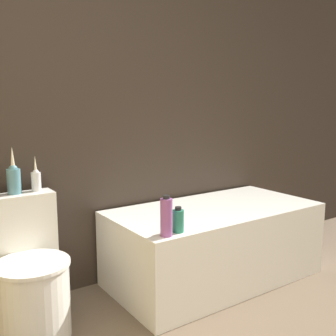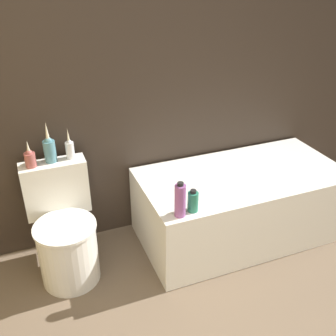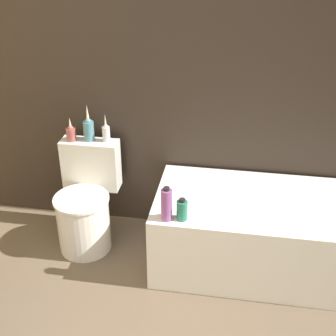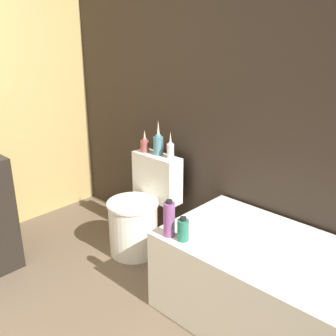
% 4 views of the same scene
% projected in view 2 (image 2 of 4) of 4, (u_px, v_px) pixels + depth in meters
% --- Properties ---
extents(wall_back_tiled, '(6.40, 0.06, 2.60)m').
position_uv_depth(wall_back_tiled, '(117.00, 66.00, 2.62)').
color(wall_back_tiled, '#332821').
rests_on(wall_back_tiled, ground_plane).
extents(bathtub, '(1.52, 0.77, 0.54)m').
position_uv_depth(bathtub, '(240.00, 204.00, 3.02)').
color(bathtub, white).
rests_on(bathtub, ground).
extents(toilet, '(0.43, 0.55, 0.76)m').
position_uv_depth(toilet, '(65.00, 234.00, 2.62)').
color(toilet, white).
rests_on(toilet, ground).
extents(vase_gold, '(0.07, 0.07, 0.18)m').
position_uv_depth(vase_gold, '(30.00, 158.00, 2.49)').
color(vase_gold, '#994C47').
rests_on(vase_gold, toilet).
extents(vase_silver, '(0.08, 0.08, 0.28)m').
position_uv_depth(vase_silver, '(49.00, 149.00, 2.54)').
color(vase_silver, teal).
rests_on(vase_silver, toilet).
extents(vase_bronze, '(0.06, 0.06, 0.21)m').
position_uv_depth(vase_bronze, '(70.00, 148.00, 2.59)').
color(vase_bronze, silver).
rests_on(vase_bronze, toilet).
extents(shampoo_bottle_tall, '(0.07, 0.07, 0.24)m').
position_uv_depth(shampoo_bottle_tall, '(180.00, 200.00, 2.37)').
color(shampoo_bottle_tall, '#8C4C8C').
rests_on(shampoo_bottle_tall, bathtub).
extents(shampoo_bottle_short, '(0.07, 0.07, 0.15)m').
position_uv_depth(shampoo_bottle_short, '(193.00, 201.00, 2.44)').
color(shampoo_bottle_short, '#267259').
rests_on(shampoo_bottle_short, bathtub).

